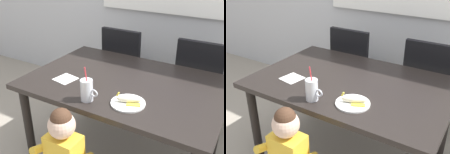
% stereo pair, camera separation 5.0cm
% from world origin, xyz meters
% --- Properties ---
extents(dining_table, '(1.50, 1.01, 0.76)m').
position_xyz_m(dining_table, '(0.00, 0.00, 0.67)').
color(dining_table, black).
rests_on(dining_table, ground).
extents(dining_chair_left, '(0.44, 0.45, 0.96)m').
position_xyz_m(dining_chair_left, '(-0.37, 0.73, 0.54)').
color(dining_chair_left, black).
rests_on(dining_chair_left, ground).
extents(dining_chair_right, '(0.44, 0.44, 0.96)m').
position_xyz_m(dining_chair_right, '(0.41, 0.75, 0.54)').
color(dining_chair_right, black).
rests_on(dining_chair_right, ground).
extents(toddler_standing, '(0.33, 0.24, 0.84)m').
position_xyz_m(toddler_standing, '(-0.08, -0.66, 0.53)').
color(toddler_standing, '#3F4760').
rests_on(toddler_standing, ground).
extents(milk_cup, '(0.13, 0.08, 0.25)m').
position_xyz_m(milk_cup, '(-0.09, -0.39, 0.83)').
color(milk_cup, silver).
rests_on(milk_cup, dining_table).
extents(snack_plate, '(0.23, 0.23, 0.01)m').
position_xyz_m(snack_plate, '(0.17, -0.29, 0.76)').
color(snack_plate, white).
rests_on(snack_plate, dining_table).
extents(peeled_banana, '(0.18, 0.13, 0.07)m').
position_xyz_m(peeled_banana, '(0.18, -0.28, 0.79)').
color(peeled_banana, '#F4EAC6').
rests_on(peeled_banana, snack_plate).
extents(paper_napkin, '(0.17, 0.17, 0.00)m').
position_xyz_m(paper_napkin, '(-0.42, -0.21, 0.76)').
color(paper_napkin, white).
rests_on(paper_napkin, dining_table).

